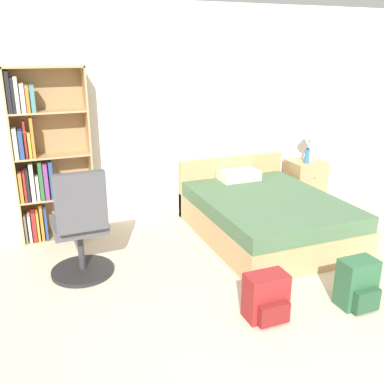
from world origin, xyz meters
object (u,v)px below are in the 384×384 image
office_chair (81,231)px  backpack_green (358,284)px  backpack_red (267,298)px  bed (264,214)px  nightstand (305,182)px  table_lamp (310,135)px  water_bottle (307,156)px  bookshelf (42,160)px

office_chair → backpack_green: 2.48m
office_chair → backpack_red: bearing=-43.1°
bed → nightstand: bed is taller
table_lamp → backpack_green: table_lamp is taller
bed → backpack_green: (-0.02, -1.58, -0.05)m
table_lamp → water_bottle: table_lamp is taller
nightstand → water_bottle: bearing=-125.7°
bed → water_bottle: size_ratio=9.23×
backpack_red → water_bottle: bearing=48.6°
table_lamp → backpack_red: size_ratio=1.22×
bookshelf → bed: bookshelf is taller
water_bottle → backpack_green: size_ratio=0.49×
water_bottle → backpack_green: (-1.03, -2.20, -0.51)m
nightstand → water_bottle: 0.42m
office_chair → backpack_green: bearing=-32.6°
nightstand → backpack_red: (-1.90, -2.18, -0.12)m
backpack_green → backpack_red: size_ratio=1.10×
bed → water_bottle: (1.01, 0.63, 0.46)m
bed → office_chair: office_chair is taller
bookshelf → backpack_red: (1.52, -2.25, -0.74)m
bookshelf → table_lamp: (3.44, -0.06, 0.04)m
bookshelf → backpack_green: bookshelf is taller
bookshelf → bed: 2.56m
bed → table_lamp: bearing=33.7°
water_bottle → backpack_green: water_bottle is taller
water_bottle → office_chair: bearing=-164.3°
nightstand → table_lamp: 0.67m
table_lamp → backpack_green: size_ratio=1.11×
nightstand → table_lamp: (0.02, 0.01, 0.66)m
table_lamp → backpack_red: (-1.93, -2.19, -0.79)m
water_bottle → bookshelf: bearing=177.0°
nightstand → backpack_red: size_ratio=1.59×
backpack_green → nightstand: bearing=64.5°
water_bottle → bed: bearing=-148.1°
backpack_green → backpack_red: backpack_green is taller
office_chair → bed: bearing=6.8°
bookshelf → office_chair: (0.24, -1.05, -0.44)m
water_bottle → backpack_red: water_bottle is taller
bed → bookshelf: bearing=161.0°
bookshelf → office_chair: size_ratio=1.76×
nightstand → backpack_red: 2.89m
nightstand → bookshelf: bearing=178.8°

